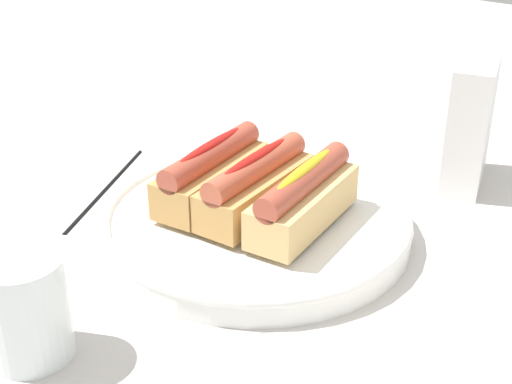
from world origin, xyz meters
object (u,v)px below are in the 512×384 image
object	(u,v)px
water_glass	(27,314)
chopstick_near	(106,187)
hotdog_front	(212,173)
serving_bowl	(256,221)
napkin_box	(470,123)
hotdog_side	(304,198)
hotdog_back	(256,185)

from	to	relation	value
water_glass	chopstick_near	size ratio (longest dim) A/B	0.41
water_glass	hotdog_front	bearing A→B (deg)	-174.98
serving_bowl	hotdog_front	distance (m)	0.07
water_glass	napkin_box	world-z (taller)	napkin_box
hotdog_front	hotdog_side	xyz separation A→B (m)	(-0.01, 0.11, 0.00)
serving_bowl	napkin_box	distance (m)	0.29
chopstick_near	hotdog_front	bearing A→B (deg)	72.21
serving_bowl	hotdog_side	distance (m)	0.07
water_glass	chopstick_near	xyz separation A→B (m)	(-0.24, -0.17, -0.04)
napkin_box	chopstick_near	bearing A→B (deg)	-65.84
serving_bowl	water_glass	distance (m)	0.26
water_glass	serving_bowl	bearing A→B (deg)	172.95
hotdog_front	hotdog_back	bearing A→B (deg)	94.84
water_glass	chopstick_near	world-z (taller)	water_glass
hotdog_back	water_glass	distance (m)	0.26
serving_bowl	hotdog_side	xyz separation A→B (m)	(-0.00, 0.05, 0.04)
hotdog_front	water_glass	size ratio (longest dim) A/B	1.71
hotdog_side	napkin_box	xyz separation A→B (m)	(-0.25, 0.07, 0.02)
serving_bowl	napkin_box	size ratio (longest dim) A/B	2.15
hotdog_front	chopstick_near	bearing A→B (deg)	-84.19
water_glass	napkin_box	bearing A→B (deg)	163.06
water_glass	napkin_box	distance (m)	0.54
hotdog_front	chopstick_near	size ratio (longest dim) A/B	0.70
water_glass	napkin_box	xyz separation A→B (m)	(-0.51, 0.16, 0.04)
hotdog_side	water_glass	bearing A→B (deg)	-18.15
serving_bowl	chopstick_near	world-z (taller)	serving_bowl
hotdog_back	chopstick_near	xyz separation A→B (m)	(0.02, -0.21, -0.06)
serving_bowl	water_glass	bearing A→B (deg)	-7.05
hotdog_front	chopstick_near	xyz separation A→B (m)	(0.02, -0.15, -0.06)
hotdog_side	serving_bowl	bearing A→B (deg)	-85.16
hotdog_side	hotdog_back	bearing A→B (deg)	-85.16
chopstick_near	hotdog_side	bearing A→B (deg)	71.81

